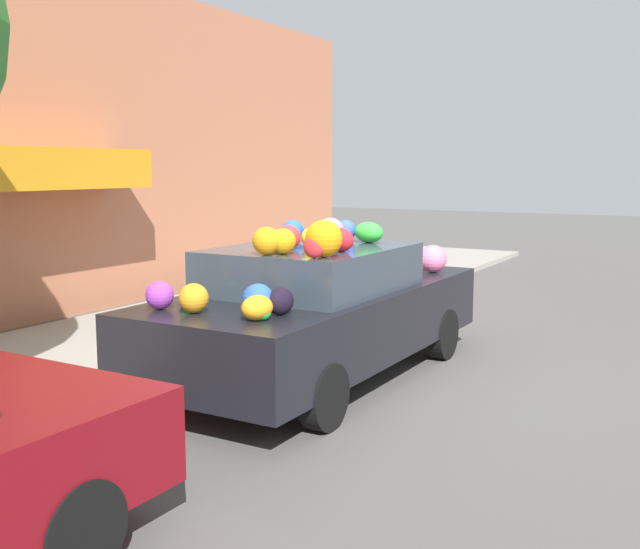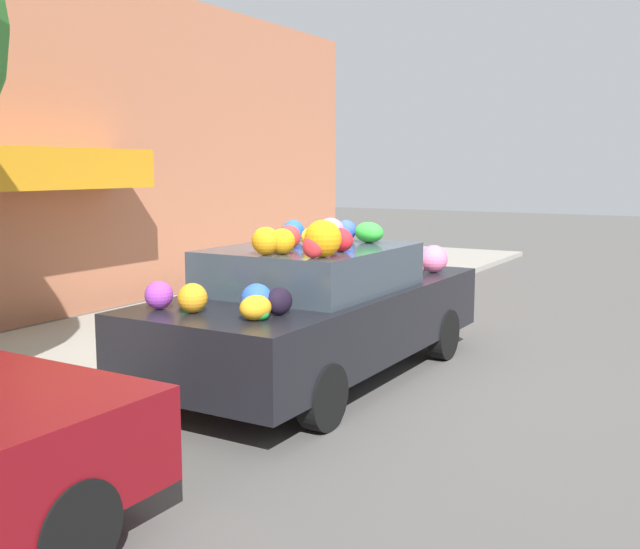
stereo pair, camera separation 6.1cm
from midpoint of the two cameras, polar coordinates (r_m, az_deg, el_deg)
ground_plane at (r=7.96m, az=0.07°, el=-7.79°), size 60.00×60.00×0.00m
sidewalk_curb at (r=9.55m, az=-14.13°, el=-5.02°), size 24.00×3.20×0.10m
building_facade at (r=10.99m, az=-22.96°, el=9.22°), size 18.00×1.20×5.07m
fire_hydrant at (r=8.24m, az=-11.48°, el=-4.18°), size 0.20×0.20×0.70m
art_car at (r=7.75m, az=0.12°, el=-2.52°), size 4.43×1.87×1.73m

